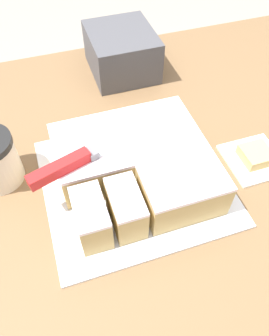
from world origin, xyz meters
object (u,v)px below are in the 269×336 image
brownie (256,155)px  storage_box (122,52)px  cake (136,166)px  knife (77,160)px  cake_board (134,181)px

brownie → storage_box: size_ratio=0.33×
cake → knife: knife is taller
cake_board → brownie: bearing=-5.6°
brownie → storage_box: (-0.18, 0.41, 0.04)m
storage_box → brownie: bearing=-66.7°
cake_board → storage_box: 0.39m
knife → storage_box: (0.19, 0.37, -0.04)m
storage_box → cake_board: bearing=-103.1°
brownie → cake: bearing=173.5°
cake_board → storage_box: storage_box is taller
brownie → storage_box: 0.44m
knife → storage_box: storage_box is taller
cake_board → cake: bearing=41.5°
cake_board → cake: (0.00, 0.00, 0.04)m
cake → storage_box: (0.08, 0.38, 0.01)m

